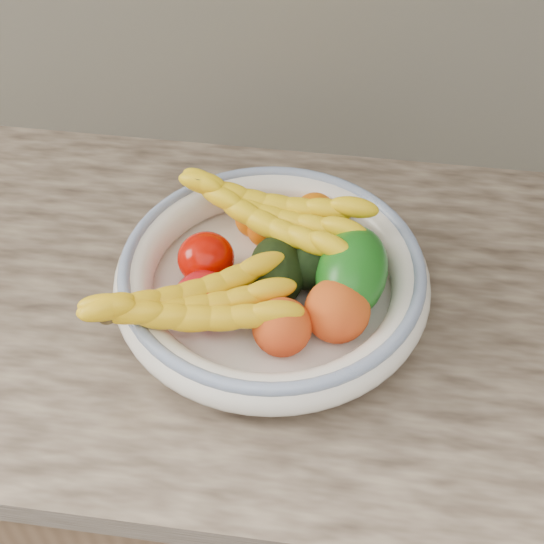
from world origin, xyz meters
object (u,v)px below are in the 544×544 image
Objects in this scene: fruit_bowl at (272,278)px; banana_bunch_back at (270,217)px; banana_bunch_front at (191,309)px; green_mango at (352,272)px.

banana_bunch_back is (-0.01, 0.07, 0.04)m from fruit_bowl.
green_mango is at bearing 4.47° from banana_bunch_front.
fruit_bowl is 1.50× the size of banana_bunch_front.
banana_bunch_back is (-0.11, 0.07, 0.01)m from green_mango.
green_mango is (0.10, -0.00, 0.03)m from fruit_bowl.
banana_bunch_front is at bearing -131.96° from fruit_bowl.
green_mango is 0.49× the size of banana_bunch_back.
fruit_bowl is 0.10m from green_mango.
banana_bunch_front is at bearing -149.60° from green_mango.
fruit_bowl is 1.44× the size of banana_bunch_back.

